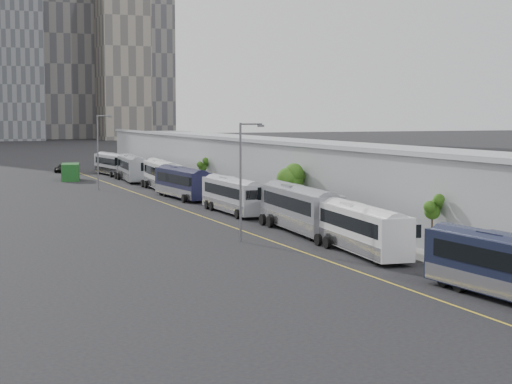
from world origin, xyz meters
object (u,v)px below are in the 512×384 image
bus_6 (162,178)px  suv (63,168)px  bus_3 (300,213)px  street_lamp_near (243,174)px  bus_2 (362,233)px  shipping_container (71,172)px  bus_4 (233,198)px  bus_8 (113,166)px  bus_5 (183,186)px  street_lamp_far (99,147)px  bus_7 (132,170)px

bus_6 → suv: bearing=104.5°
bus_3 → street_lamp_near: street_lamp_near is taller
bus_2 → shipping_container: 76.01m
bus_4 → shipping_container: bus_4 is taller
bus_2 → bus_8: 83.68m
bus_4 → suv: (-5.96, 67.20, -0.82)m
bus_6 → bus_8: size_ratio=1.08×
bus_8 → shipping_container: (-8.15, -8.05, -0.25)m
bus_5 → street_lamp_far: size_ratio=1.30×
bus_4 → bus_6: (0.54, 28.26, 0.12)m
street_lamp_far → bus_6: bearing=-20.6°
street_lamp_near → bus_8: bearing=85.2°
bus_3 → suv: (-6.53, 81.89, -0.95)m
street_lamp_near → bus_4: bearing=71.8°
bus_6 → street_lamp_near: 46.97m
bus_8 → street_lamp_far: street_lamp_far is taller
bus_6 → shipping_container: (-8.37, 20.63, -0.37)m
street_lamp_near → bus_7: bearing=84.2°
street_lamp_far → suv: (1.13, 36.08, -4.91)m
bus_6 → street_lamp_far: bearing=164.4°
bus_3 → bus_2: bearing=-88.9°
bus_7 → shipping_container: bus_7 is taller
bus_8 → street_lamp_near: bearing=-99.9°
bus_4 → suv: size_ratio=2.45×
bus_3 → bus_6: 42.95m
street_lamp_near → suv: size_ratio=1.86×
bus_8 → street_lamp_far: (-7.41, -25.82, 4.09)m
bus_6 → shipping_container: size_ratio=2.35×
bus_2 → bus_8: (0.48, 83.67, 0.03)m
bus_4 → bus_7: size_ratio=0.93×
bus_4 → bus_6: 28.26m
bus_7 → suv: (-6.36, 23.07, -0.91)m
street_lamp_near → bus_6: bearing=82.0°
street_lamp_near → shipping_container: size_ratio=1.63×
bus_2 → bus_5: bearing=95.9°
bus_6 → bus_7: bearing=95.5°
bus_8 → shipping_container: bus_8 is taller
bus_5 → bus_6: (0.89, 12.09, 0.07)m
shipping_container → suv: bearing=95.6°
bus_2 → bus_6: 54.99m
bus_7 → street_lamp_near: (-6.35, -62.24, 3.73)m
bus_4 → bus_5: bearing=91.2°
street_lamp_near → bus_3: bearing=27.7°
bus_3 → bus_6: (-0.02, 42.95, -0.02)m
bus_6 → suv: (-6.50, 38.94, -0.94)m
bus_7 → street_lamp_near: 62.68m
shipping_container → bus_3: bearing=-71.1°
bus_3 → shipping_container: 64.14m
bus_5 → bus_8: bus_5 is taller
bus_8 → bus_7: bearing=-94.8°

